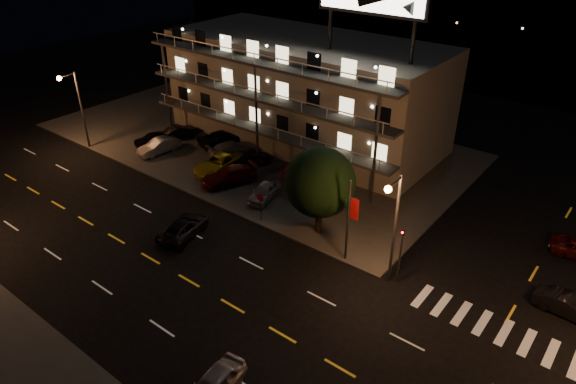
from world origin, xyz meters
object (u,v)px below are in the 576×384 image
Objects in this scene: tree at (319,184)px; side_car_0 at (569,306)px; lot_car_2 at (219,163)px; lot_car_7 at (233,149)px; road_car_west at (183,228)px; lot_car_4 at (264,192)px.

side_car_0 is (17.22, 2.07, -3.56)m from tree.
tree is 17.70m from side_car_0.
lot_car_7 is at bearing 108.09° from lot_car_2.
lot_car_7 reaches higher than road_car_west.
tree reaches higher than lot_car_4.
road_car_west is at bearing 112.56° from side_car_0.
lot_car_7 is (-7.89, 4.54, 0.06)m from lot_car_4.
lot_car_7 is at bearing 136.66° from lot_car_4.
road_car_west is at bearing -62.72° from lot_car_2.
lot_car_4 is at bearing 95.61° from side_car_0.
lot_car_4 is at bearing -114.23° from road_car_west.
lot_car_7 is at bearing 86.84° from side_car_0.
lot_car_4 reaches higher than road_car_west.
lot_car_2 is 1.33× the size of side_car_0.
lot_car_7 is 31.70m from side_car_0.
tree is 1.73× the size of lot_car_4.
lot_car_2 is at bearing 168.83° from tree.
side_car_0 is 0.84× the size of road_car_west.
lot_car_2 is (-13.07, 2.58, -3.33)m from tree.
road_car_west is (-7.78, -6.58, -3.56)m from tree.
road_car_west is (5.28, -9.16, -0.23)m from lot_car_2.
tree reaches higher than road_car_west.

